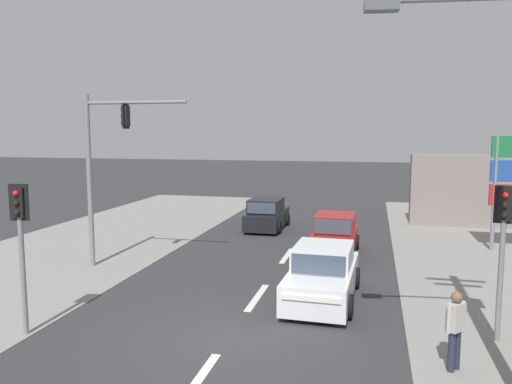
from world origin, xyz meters
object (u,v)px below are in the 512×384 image
object	(u,v)px
traffic_signal_mast	(103,158)
pedestrian_at_kerb	(455,326)
hatchback_oncoming_mid	(267,215)
pedestal_signal_left_kerb	(21,234)
hatchback_kerbside_parked	(334,236)
pedestal_signal_right_kerb	(503,237)
sedan_crossing_left	(323,275)

from	to	relation	value
traffic_signal_mast	pedestrian_at_kerb	bearing A→B (deg)	-26.65
traffic_signal_mast	pedestrian_at_kerb	xyz separation A→B (m)	(10.72, -5.38, -2.91)
hatchback_oncoming_mid	pedestal_signal_left_kerb	bearing A→B (deg)	-101.45
pedestal_signal_left_kerb	hatchback_kerbside_parked	xyz separation A→B (m)	(6.41, 9.52, -1.71)
pedestal_signal_left_kerb	hatchback_kerbside_parked	world-z (taller)	pedestal_signal_left_kerb
pedestrian_at_kerb	pedestal_signal_right_kerb	bearing A→B (deg)	55.75
traffic_signal_mast	hatchback_oncoming_mid	bearing A→B (deg)	63.25
hatchback_oncoming_mid	hatchback_kerbside_parked	size ratio (longest dim) A/B	0.99
pedestal_signal_right_kerb	sedan_crossing_left	distance (m)	4.90
sedan_crossing_left	hatchback_oncoming_mid	xyz separation A→B (m)	(-3.70, 9.71, -0.00)
hatchback_oncoming_mid	pedestrian_at_kerb	world-z (taller)	pedestrian_at_kerb
sedan_crossing_left	hatchback_oncoming_mid	bearing A→B (deg)	110.87
pedestal_signal_right_kerb	pedestrian_at_kerb	size ratio (longest dim) A/B	2.18
pedestal_signal_right_kerb	pedestrian_at_kerb	world-z (taller)	pedestal_signal_right_kerb
pedestal_signal_left_kerb	pedestrian_at_kerb	distance (m)	9.60
pedestal_signal_right_kerb	hatchback_kerbside_parked	world-z (taller)	pedestal_signal_right_kerb
hatchback_kerbside_parked	pedestal_signal_left_kerb	bearing A→B (deg)	-123.93
sedan_crossing_left	hatchback_kerbside_parked	xyz separation A→B (m)	(-0.09, 5.41, -0.00)
traffic_signal_mast	sedan_crossing_left	distance (m)	8.52
pedestal_signal_right_kerb	hatchback_oncoming_mid	size ratio (longest dim) A/B	0.98
pedestal_signal_left_kerb	hatchback_oncoming_mid	size ratio (longest dim) A/B	0.98
pedestal_signal_right_kerb	hatchback_oncoming_mid	xyz separation A→B (m)	(-7.84, 11.68, -1.71)
traffic_signal_mast	hatchback_kerbside_parked	size ratio (longest dim) A/B	1.63
traffic_signal_mast	pedestal_signal_left_kerb	distance (m)	6.09
hatchback_oncoming_mid	traffic_signal_mast	bearing A→B (deg)	-116.75
traffic_signal_mast	hatchback_oncoming_mid	distance (m)	9.52
traffic_signal_mast	hatchback_oncoming_mid	xyz separation A→B (m)	(4.05, 8.02, -3.13)
pedestal_signal_right_kerb	hatchback_kerbside_parked	size ratio (longest dim) A/B	0.97
pedestal_signal_left_kerb	sedan_crossing_left	world-z (taller)	pedestal_signal_left_kerb
hatchback_oncoming_mid	pedestrian_at_kerb	bearing A→B (deg)	-63.54
pedestal_signal_right_kerb	pedestal_signal_left_kerb	world-z (taller)	same
traffic_signal_mast	sedan_crossing_left	xyz separation A→B (m)	(7.75, -1.68, -3.13)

